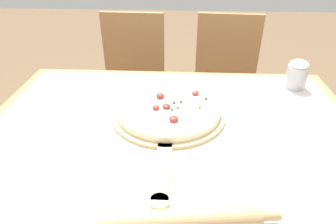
# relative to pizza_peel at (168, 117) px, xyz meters

# --- Properties ---
(dining_table) EXTENTS (1.32, 1.05, 0.73)m
(dining_table) POSITION_rel_pizza_peel_xyz_m (0.01, -0.11, -0.11)
(dining_table) COLOR #A87F51
(dining_table) RESTS_ON ground_plane
(towel_cloth) EXTENTS (1.24, 0.97, 0.00)m
(towel_cloth) POSITION_rel_pizza_peel_xyz_m (0.01, -0.11, -0.01)
(towel_cloth) COLOR silver
(towel_cloth) RESTS_ON dining_table
(pizza_peel) EXTENTS (0.41, 0.64, 0.01)m
(pizza_peel) POSITION_rel_pizza_peel_xyz_m (0.00, 0.00, 0.00)
(pizza_peel) COLOR tan
(pizza_peel) RESTS_ON towel_cloth
(pizza) EXTENTS (0.37, 0.37, 0.04)m
(pizza) POSITION_rel_pizza_peel_xyz_m (0.00, 0.02, 0.02)
(pizza) COLOR beige
(pizza) RESTS_ON pizza_peel
(rolling_pin) EXTENTS (0.44, 0.10, 0.05)m
(rolling_pin) POSITION_rel_pizza_peel_xyz_m (0.05, -0.46, 0.02)
(rolling_pin) COLOR tan
(rolling_pin) RESTS_ON towel_cloth
(chair_left) EXTENTS (0.42, 0.42, 0.90)m
(chair_left) POSITION_rel_pizza_peel_xyz_m (-0.27, 0.80, -0.22)
(chair_left) COLOR #A37547
(chair_left) RESTS_ON ground_plane
(chair_right) EXTENTS (0.43, 0.43, 0.90)m
(chair_right) POSITION_rel_pizza_peel_xyz_m (0.31, 0.80, -0.22)
(chair_right) COLOR #A37547
(chair_right) RESTS_ON ground_plane
(flour_cup) EXTENTS (0.08, 0.08, 0.12)m
(flour_cup) POSITION_rel_pizza_peel_xyz_m (0.52, 0.27, 0.06)
(flour_cup) COLOR #B2B7BC
(flour_cup) RESTS_ON towel_cloth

